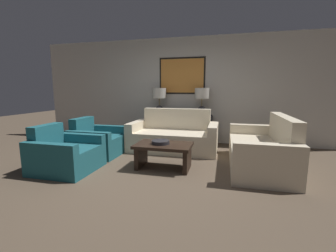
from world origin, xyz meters
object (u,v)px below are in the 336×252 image
object	(u,v)px
table_lamp_right	(202,97)
coffee_table	(164,151)
table_lamp_left	(159,97)
decorative_bowl	(161,142)
armchair_near_back_wall	(97,142)
armchair_near_camera	(65,155)
couch_by_back_wall	(174,137)
couch_by_side	(262,151)
console_table	(180,129)

from	to	relation	value
table_lamp_right	coffee_table	size ratio (longest dim) A/B	0.70
table_lamp_left	coffee_table	world-z (taller)	table_lamp_left
decorative_bowl	table_lamp_right	bearing A→B (deg)	75.61
table_lamp_right	decorative_bowl	bearing A→B (deg)	-104.39
table_lamp_right	decorative_bowl	world-z (taller)	table_lamp_right
armchair_near_back_wall	armchair_near_camera	distance (m)	0.99
coffee_table	couch_by_back_wall	bearing A→B (deg)	94.58
couch_by_side	decorative_bowl	world-z (taller)	couch_by_side
table_lamp_left	armchair_near_back_wall	xyz separation A→B (m)	(-0.95, -1.43, -0.90)
table_lamp_left	couch_by_side	xyz separation A→B (m)	(2.28, -1.46, -0.87)
couch_by_back_wall	armchair_near_camera	size ratio (longest dim) A/B	2.04
couch_by_side	table_lamp_left	bearing A→B (deg)	147.31
console_table	table_lamp_right	xyz separation A→B (m)	(0.54, 0.00, 0.81)
table_lamp_left	couch_by_side	distance (m)	2.85
decorative_bowl	armchair_near_back_wall	distance (m)	1.62
table_lamp_right	decorative_bowl	distance (m)	2.11
table_lamp_right	armchair_near_camera	bearing A→B (deg)	-129.95
couch_by_back_wall	armchair_near_camera	xyz separation A→B (m)	(-1.49, -1.70, -0.04)
armchair_near_camera	armchair_near_back_wall	bearing A→B (deg)	90.00
console_table	couch_by_side	size ratio (longest dim) A/B	0.83
armchair_near_camera	couch_by_back_wall	bearing A→B (deg)	48.89
table_lamp_right	couch_by_back_wall	world-z (taller)	table_lamp_right
console_table	couch_by_side	bearing A→B (deg)	-40.05
table_lamp_right	couch_by_side	xyz separation A→B (m)	(1.20, -1.46, -0.87)
table_lamp_right	couch_by_back_wall	xyz separation A→B (m)	(-0.54, -0.71, -0.87)
coffee_table	armchair_near_camera	xyz separation A→B (m)	(-1.58, -0.50, -0.04)
coffee_table	armchair_near_camera	size ratio (longest dim) A/B	1.02
console_table	armchair_near_camera	bearing A→B (deg)	-121.59
couch_by_back_wall	decorative_bowl	world-z (taller)	couch_by_back_wall
couch_by_side	decorative_bowl	bearing A→B (deg)	-164.67
table_lamp_left	armchair_near_camera	size ratio (longest dim) A/B	0.71
couch_by_side	armchair_near_camera	world-z (taller)	couch_by_side
console_table	coffee_table	bearing A→B (deg)	-87.12
table_lamp_left	couch_by_back_wall	distance (m)	1.25
console_table	couch_by_side	distance (m)	2.28
couch_by_back_wall	coffee_table	size ratio (longest dim) A/B	2.01
table_lamp_left	couch_by_back_wall	world-z (taller)	table_lamp_left
console_table	couch_by_side	xyz separation A→B (m)	(1.74, -1.46, -0.06)
table_lamp_left	couch_by_side	world-z (taller)	table_lamp_left
armchair_near_back_wall	coffee_table	bearing A→B (deg)	-17.37
table_lamp_right	coffee_table	bearing A→B (deg)	-102.95
couch_by_side	coffee_table	world-z (taller)	couch_by_side
couch_by_back_wall	coffee_table	distance (m)	1.21
table_lamp_left	decorative_bowl	world-z (taller)	table_lamp_left
coffee_table	couch_by_side	bearing A→B (deg)	15.62
console_table	decorative_bowl	bearing A→B (deg)	-88.68
console_table	table_lamp_left	distance (m)	0.97
couch_by_side	coffee_table	bearing A→B (deg)	-164.38
console_table	couch_by_back_wall	xyz separation A→B (m)	(0.00, -0.71, -0.06)
armchair_near_back_wall	armchair_near_camera	size ratio (longest dim) A/B	1.00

